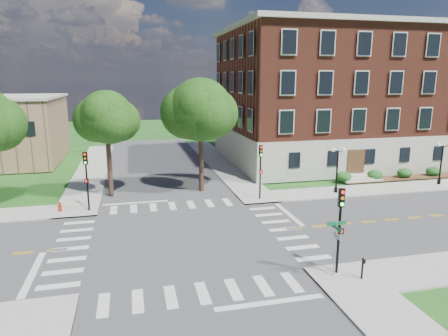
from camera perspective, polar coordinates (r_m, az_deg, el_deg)
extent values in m
plane|color=#194814|center=(27.44, -5.78, -10.00)|extent=(160.00, 160.00, 0.00)
cube|color=#3D3D3F|center=(27.44, -5.78, -9.99)|extent=(90.00, 12.00, 0.01)
cube|color=#3D3D3F|center=(27.44, -5.78, -9.99)|extent=(12.00, 90.00, 0.01)
cube|color=#9E9B93|center=(43.29, 24.44, -2.50)|extent=(34.00, 3.50, 0.12)
cube|color=#9E9B93|center=(50.45, -0.51, 0.69)|extent=(3.50, 34.00, 0.12)
cube|color=#9E9B93|center=(49.48, -18.29, -0.20)|extent=(3.50, 34.00, 0.12)
cube|color=silver|center=(32.33, 9.24, -6.54)|extent=(0.40, 5.50, 0.00)
cube|color=#A8A594|center=(55.02, 16.51, 3.46)|extent=(30.00, 20.00, 4.20)
cube|color=maroon|center=(54.38, 17.04, 11.80)|extent=(29.55, 19.70, 11.80)
cube|color=#A8A594|center=(54.69, 17.48, 18.24)|extent=(30.60, 20.60, 0.50)
cube|color=#472D19|center=(44.58, 18.32, 0.74)|extent=(2.00, 0.10, 2.80)
cylinder|color=#322119|center=(37.46, -16.00, -0.20)|extent=(0.44, 0.44, 4.80)
sphere|color=#14390F|center=(36.73, -16.45, 7.02)|extent=(4.68, 4.68, 4.68)
cylinder|color=#322119|center=(37.76, -3.28, 0.32)|extent=(0.44, 0.44, 4.73)
sphere|color=#14390F|center=(36.99, -3.38, 8.32)|extent=(5.81, 5.81, 5.81)
cylinder|color=black|center=(22.74, 16.04, -9.89)|extent=(0.14, 0.14, 3.80)
cube|color=black|center=(21.95, 16.42, -4.08)|extent=(0.36, 0.29, 1.00)
cylinder|color=red|center=(21.75, 16.64, -3.34)|extent=(0.19, 0.09, 0.18)
cylinder|color=orange|center=(21.84, 16.59, -4.18)|extent=(0.19, 0.09, 0.18)
cylinder|color=#19E533|center=(21.94, 16.53, -5.00)|extent=(0.19, 0.09, 0.18)
cube|color=black|center=(22.38, 16.36, -8.63)|extent=(0.32, 0.19, 0.30)
cylinder|color=black|center=(35.19, 5.19, -1.40)|extent=(0.14, 0.14, 3.80)
cube|color=black|center=(34.68, 5.27, 2.45)|extent=(0.36, 0.28, 1.00)
cylinder|color=red|center=(34.50, 5.35, 2.95)|extent=(0.19, 0.08, 0.18)
cylinder|color=orange|center=(34.56, 5.34, 2.41)|extent=(0.19, 0.08, 0.18)
cylinder|color=#19E533|center=(34.62, 5.33, 1.87)|extent=(0.19, 0.08, 0.18)
cube|color=black|center=(34.88, 5.30, -0.51)|extent=(0.32, 0.18, 0.30)
cylinder|color=black|center=(33.73, -18.92, -2.67)|extent=(0.14, 0.14, 3.80)
cube|color=black|center=(33.20, -19.22, 1.33)|extent=(0.38, 0.33, 1.00)
cylinder|color=red|center=(33.02, -19.28, 1.85)|extent=(0.18, 0.12, 0.18)
cylinder|color=orange|center=(33.08, -19.24, 1.28)|extent=(0.18, 0.12, 0.18)
cylinder|color=#19E533|center=(33.14, -19.20, 0.72)|extent=(0.18, 0.12, 0.18)
cube|color=black|center=(33.41, -19.02, -1.76)|extent=(0.32, 0.23, 0.30)
cylinder|color=black|center=(38.83, 15.67, -3.00)|extent=(0.32, 0.32, 0.50)
cylinder|color=black|center=(38.43, 15.82, -0.63)|extent=(0.16, 0.16, 3.80)
cube|color=black|center=(38.04, 15.99, 2.23)|extent=(1.00, 0.06, 0.06)
sphere|color=white|center=(37.77, 15.35, 2.50)|extent=(0.36, 0.36, 0.36)
sphere|color=white|center=(38.25, 16.67, 2.55)|extent=(0.36, 0.36, 0.36)
cylinder|color=black|center=(45.75, 28.34, -1.72)|extent=(0.32, 0.32, 0.50)
cylinder|color=black|center=(45.41, 28.56, 0.30)|extent=(0.16, 0.16, 3.80)
cube|color=black|center=(45.09, 28.82, 2.72)|extent=(1.00, 0.06, 0.06)
sphere|color=white|center=(44.73, 28.37, 2.96)|extent=(0.36, 0.36, 0.36)
sphere|color=white|center=(45.39, 29.32, 2.98)|extent=(0.36, 0.36, 0.36)
cylinder|color=gray|center=(22.48, 15.57, -11.09)|extent=(0.07, 0.07, 3.10)
cube|color=#0C6032|center=(21.95, 15.80, -7.62)|extent=(1.10, 0.03, 0.20)
cube|color=#0C6032|center=(22.04, 15.76, -8.23)|extent=(0.03, 1.10, 0.20)
cube|color=silver|center=(22.22, 15.80, -9.30)|extent=(0.03, 0.75, 0.25)
cylinder|color=black|center=(22.99, 19.15, -13.40)|extent=(0.10, 0.10, 1.20)
cube|color=black|center=(22.71, 19.40, -12.50)|extent=(0.14, 0.08, 0.22)
cylinder|color=maroon|center=(34.89, -22.34, -5.61)|extent=(0.32, 0.32, 0.10)
cylinder|color=maroon|center=(34.82, -22.37, -5.22)|extent=(0.22, 0.22, 0.60)
sphere|color=maroon|center=(34.72, -22.42, -4.70)|extent=(0.24, 0.24, 0.24)
cylinder|color=maroon|center=(34.79, -22.38, -5.10)|extent=(0.35, 0.12, 0.12)
cylinder|color=maroon|center=(34.79, -22.38, -5.10)|extent=(0.12, 0.35, 0.12)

